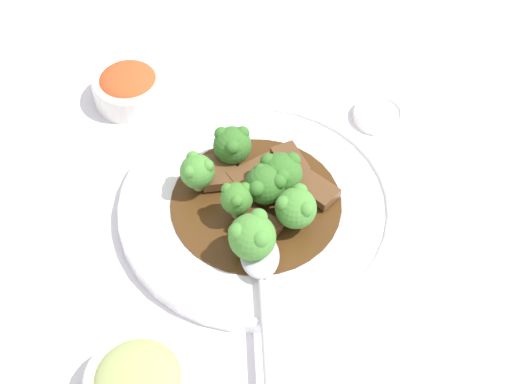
{
  "coord_description": "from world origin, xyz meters",
  "views": [
    {
      "loc": [
        0.49,
        -0.02,
        0.65
      ],
      "look_at": [
        0.0,
        0.0,
        0.03
      ],
      "focal_mm": 50.0,
      "sensor_mm": 36.0,
      "label": 1
    }
  ],
  "objects_px": {
    "beef_strip_4": "(261,226)",
    "broccoli_floret_0": "(232,145)",
    "broccoli_floret_1": "(252,236)",
    "beef_strip_0": "(257,174)",
    "broccoli_floret_2": "(266,187)",
    "main_plate": "(256,205)",
    "sauce_dish": "(378,115)",
    "beef_strip_2": "(290,160)",
    "beef_strip_3": "(219,172)",
    "broccoli_floret_4": "(296,208)",
    "serving_spoon": "(261,273)",
    "broccoli_floret_3": "(237,198)",
    "side_bowl_appetizer": "(139,384)",
    "beef_strip_1": "(310,186)",
    "broccoli_floret_5": "(197,171)",
    "side_bowl_kimchi": "(129,86)",
    "broccoli_floret_6": "(281,173)"
  },
  "relations": [
    {
      "from": "main_plate",
      "to": "sauce_dish",
      "type": "relative_size",
      "value": 4.88
    },
    {
      "from": "side_bowl_appetizer",
      "to": "sauce_dish",
      "type": "relative_size",
      "value": 1.57
    },
    {
      "from": "beef_strip_4",
      "to": "serving_spoon",
      "type": "bearing_deg",
      "value": -3.09
    },
    {
      "from": "beef_strip_3",
      "to": "broccoli_floret_6",
      "type": "height_order",
      "value": "broccoli_floret_6"
    },
    {
      "from": "broccoli_floret_4",
      "to": "broccoli_floret_1",
      "type": "bearing_deg",
      "value": -52.66
    },
    {
      "from": "beef_strip_3",
      "to": "broccoli_floret_3",
      "type": "relative_size",
      "value": 1.03
    },
    {
      "from": "beef_strip_3",
      "to": "broccoli_floret_6",
      "type": "distance_m",
      "value": 0.08
    },
    {
      "from": "beef_strip_0",
      "to": "beef_strip_4",
      "type": "relative_size",
      "value": 1.18
    },
    {
      "from": "beef_strip_2",
      "to": "side_bowl_appetizer",
      "type": "bearing_deg",
      "value": -31.05
    },
    {
      "from": "broccoli_floret_3",
      "to": "beef_strip_1",
      "type": "bearing_deg",
      "value": 111.82
    },
    {
      "from": "beef_strip_0",
      "to": "sauce_dish",
      "type": "height_order",
      "value": "beef_strip_0"
    },
    {
      "from": "broccoli_floret_2",
      "to": "sauce_dish",
      "type": "height_order",
      "value": "broccoli_floret_2"
    },
    {
      "from": "beef_strip_3",
      "to": "beef_strip_2",
      "type": "bearing_deg",
      "value": 100.19
    },
    {
      "from": "beef_strip_1",
      "to": "sauce_dish",
      "type": "height_order",
      "value": "beef_strip_1"
    },
    {
      "from": "beef_strip_0",
      "to": "broccoli_floret_1",
      "type": "distance_m",
      "value": 0.11
    },
    {
      "from": "broccoli_floret_3",
      "to": "side_bowl_kimchi",
      "type": "xyz_separation_m",
      "value": [
        -0.21,
        -0.13,
        -0.03
      ]
    },
    {
      "from": "broccoli_floret_1",
      "to": "serving_spoon",
      "type": "bearing_deg",
      "value": 14.31
    },
    {
      "from": "beef_strip_4",
      "to": "broccoli_floret_1",
      "type": "bearing_deg",
      "value": -19.59
    },
    {
      "from": "beef_strip_0",
      "to": "beef_strip_2",
      "type": "bearing_deg",
      "value": 116.74
    },
    {
      "from": "broccoli_floret_3",
      "to": "broccoli_floret_5",
      "type": "distance_m",
      "value": 0.06
    },
    {
      "from": "broccoli_floret_1",
      "to": "broccoli_floret_3",
      "type": "bearing_deg",
      "value": -164.03
    },
    {
      "from": "main_plate",
      "to": "broccoli_floret_5",
      "type": "bearing_deg",
      "value": -109.3
    },
    {
      "from": "broccoli_floret_5",
      "to": "sauce_dish",
      "type": "height_order",
      "value": "broccoli_floret_5"
    },
    {
      "from": "broccoli_floret_1",
      "to": "broccoli_floret_2",
      "type": "height_order",
      "value": "broccoli_floret_1"
    },
    {
      "from": "beef_strip_4",
      "to": "broccoli_floret_3",
      "type": "relative_size",
      "value": 1.16
    },
    {
      "from": "beef_strip_2",
      "to": "beef_strip_3",
      "type": "bearing_deg",
      "value": -79.81
    },
    {
      "from": "broccoli_floret_5",
      "to": "beef_strip_1",
      "type": "bearing_deg",
      "value": 86.08
    },
    {
      "from": "beef_strip_0",
      "to": "broccoli_floret_0",
      "type": "xyz_separation_m",
      "value": [
        -0.03,
        -0.03,
        0.02
      ]
    },
    {
      "from": "broccoli_floret_3",
      "to": "side_bowl_kimchi",
      "type": "height_order",
      "value": "broccoli_floret_3"
    },
    {
      "from": "broccoli_floret_2",
      "to": "sauce_dish",
      "type": "xyz_separation_m",
      "value": [
        -0.14,
        0.15,
        -0.04
      ]
    },
    {
      "from": "beef_strip_3",
      "to": "beef_strip_4",
      "type": "relative_size",
      "value": 0.89
    },
    {
      "from": "broccoli_floret_5",
      "to": "side_bowl_appetizer",
      "type": "distance_m",
      "value": 0.24
    },
    {
      "from": "beef_strip_0",
      "to": "beef_strip_1",
      "type": "xyz_separation_m",
      "value": [
        0.02,
        0.06,
        -0.0
      ]
    },
    {
      "from": "broccoli_floret_0",
      "to": "broccoli_floret_1",
      "type": "xyz_separation_m",
      "value": [
        0.13,
        0.02,
        0.0
      ]
    },
    {
      "from": "beef_strip_3",
      "to": "sauce_dish",
      "type": "relative_size",
      "value": 0.77
    },
    {
      "from": "beef_strip_1",
      "to": "sauce_dish",
      "type": "bearing_deg",
      "value": 141.53
    },
    {
      "from": "beef_strip_2",
      "to": "broccoli_floret_5",
      "type": "xyz_separation_m",
      "value": [
        0.03,
        -0.11,
        0.02
      ]
    },
    {
      "from": "broccoli_floret_2",
      "to": "serving_spoon",
      "type": "relative_size",
      "value": 0.22
    },
    {
      "from": "main_plate",
      "to": "beef_strip_2",
      "type": "bearing_deg",
      "value": 141.48
    },
    {
      "from": "beef_strip_0",
      "to": "serving_spoon",
      "type": "height_order",
      "value": "same"
    },
    {
      "from": "beef_strip_0",
      "to": "broccoli_floret_2",
      "type": "relative_size",
      "value": 1.3
    },
    {
      "from": "beef_strip_2",
      "to": "broccoli_floret_0",
      "type": "bearing_deg",
      "value": -97.08
    },
    {
      "from": "broccoli_floret_1",
      "to": "serving_spoon",
      "type": "xyz_separation_m",
      "value": [
        0.03,
        0.01,
        -0.02
      ]
    },
    {
      "from": "beef_strip_1",
      "to": "beef_strip_3",
      "type": "height_order",
      "value": "beef_strip_3"
    },
    {
      "from": "sauce_dish",
      "to": "broccoli_floret_2",
      "type": "bearing_deg",
      "value": -46.53
    },
    {
      "from": "beef_strip_1",
      "to": "broccoli_floret_1",
      "type": "height_order",
      "value": "broccoli_floret_1"
    },
    {
      "from": "beef_strip_4",
      "to": "broccoli_floret_0",
      "type": "height_order",
      "value": "broccoli_floret_0"
    },
    {
      "from": "beef_strip_0",
      "to": "broccoli_floret_4",
      "type": "bearing_deg",
      "value": 29.69
    },
    {
      "from": "broccoli_floret_6",
      "to": "serving_spoon",
      "type": "bearing_deg",
      "value": -13.71
    },
    {
      "from": "broccoli_floret_1",
      "to": "broccoli_floret_4",
      "type": "relative_size",
      "value": 1.11
    }
  ]
}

